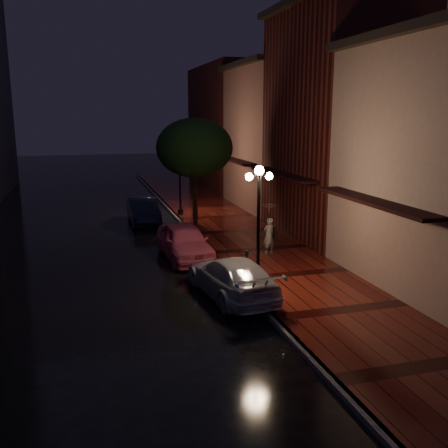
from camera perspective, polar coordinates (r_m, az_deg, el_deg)
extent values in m
plane|color=black|center=(22.08, -1.39, -3.66)|extent=(120.00, 120.00, 0.00)
cube|color=#450F0C|center=(22.71, 4.12, -3.04)|extent=(4.50, 60.00, 0.15)
cube|color=#595451|center=(22.06, -1.39, -3.47)|extent=(0.25, 60.00, 0.15)
cube|color=#511914|center=(25.69, 12.94, 10.75)|extent=(5.00, 8.00, 11.00)
cube|color=#8C5951|center=(32.97, 6.11, 9.55)|extent=(5.00, 8.00, 9.00)
cube|color=#511914|center=(42.38, 1.00, 10.92)|extent=(5.00, 12.00, 10.00)
cylinder|color=black|center=(17.01, 3.94, -1.09)|extent=(0.12, 0.12, 4.00)
cylinder|color=black|center=(17.53, 3.85, -6.98)|extent=(0.36, 0.36, 0.30)
cube|color=black|center=(16.66, 4.05, 5.61)|extent=(0.70, 0.08, 0.08)
sphere|color=#F9CA95|center=(16.64, 4.05, 6.13)|extent=(0.32, 0.32, 0.32)
sphere|color=#F9CA95|center=(16.55, 2.90, 5.41)|extent=(0.26, 0.26, 0.26)
sphere|color=#F9CA95|center=(16.78, 5.17, 5.47)|extent=(0.26, 0.26, 0.26)
cylinder|color=black|center=(30.34, -5.05, 4.87)|extent=(0.12, 0.12, 4.00)
cylinder|color=black|center=(30.64, -4.98, 1.44)|extent=(0.36, 0.36, 0.30)
cube|color=black|center=(30.15, -5.12, 8.64)|extent=(0.70, 0.08, 0.08)
sphere|color=#F9CA95|center=(30.14, -5.13, 8.92)|extent=(0.32, 0.32, 0.32)
sphere|color=#F9CA95|center=(30.09, -5.78, 8.52)|extent=(0.26, 0.26, 0.26)
sphere|color=#F9CA95|center=(30.22, -4.46, 8.57)|extent=(0.26, 0.26, 0.26)
cylinder|color=black|center=(27.54, -3.34, 3.29)|extent=(0.28, 0.28, 3.20)
ellipsoid|color=black|center=(27.25, -3.40, 8.69)|extent=(4.16, 4.16, 3.20)
sphere|color=black|center=(28.04, -2.25, 7.58)|extent=(1.80, 1.80, 1.80)
sphere|color=black|center=(26.48, -4.34, 7.48)|extent=(1.80, 1.80, 1.80)
imported|color=#D55774|center=(21.51, -4.53, -2.02)|extent=(2.07, 4.59, 1.53)
imported|color=black|center=(28.80, -9.21, 1.47)|extent=(1.54, 4.39, 1.45)
imported|color=#B7B8C0|center=(17.10, 0.89, -6.09)|extent=(2.49, 4.94, 1.38)
imported|color=white|center=(21.76, 5.13, -1.35)|extent=(0.68, 0.55, 1.61)
imported|color=silver|center=(21.54, 5.18, 1.28)|extent=(0.93, 0.95, 0.86)
cylinder|color=black|center=(21.67, 5.15, -0.39)|extent=(0.02, 0.02, 1.29)
cube|color=black|center=(21.78, 5.84, -1.06)|extent=(0.13, 0.30, 0.32)
cylinder|color=black|center=(17.92, 2.58, -5.28)|extent=(0.06, 0.06, 1.04)
cube|color=black|center=(17.74, 2.60, -3.39)|extent=(0.12, 0.09, 0.21)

